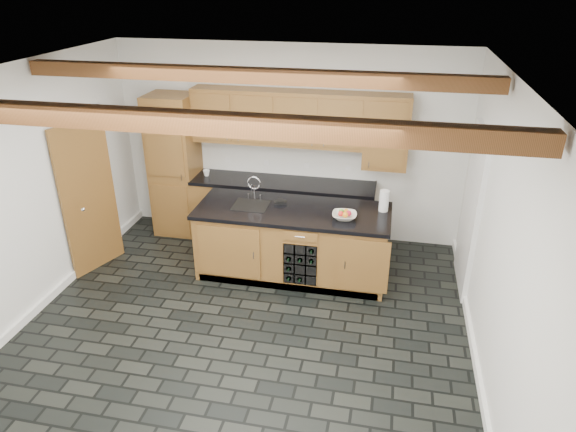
% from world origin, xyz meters
% --- Properties ---
extents(ground, '(5.00, 5.00, 0.00)m').
position_xyz_m(ground, '(0.00, 0.00, 0.00)').
color(ground, black).
rests_on(ground, ground).
extents(room_shell, '(5.01, 5.00, 5.00)m').
position_xyz_m(room_shell, '(-0.09, 0.53, 1.53)').
color(room_shell, white).
rests_on(room_shell, ground).
extents(back_cabinetry, '(3.65, 0.62, 2.20)m').
position_xyz_m(back_cabinetry, '(-0.38, 2.24, 0.98)').
color(back_cabinetry, brown).
rests_on(back_cabinetry, ground).
extents(island, '(2.48, 0.96, 0.93)m').
position_xyz_m(island, '(0.31, 1.28, 0.46)').
color(island, brown).
rests_on(island, ground).
extents(faucet, '(0.45, 0.40, 0.34)m').
position_xyz_m(faucet, '(-0.25, 1.33, 0.96)').
color(faucet, black).
rests_on(faucet, island).
extents(kitchen_scale, '(0.18, 0.13, 0.05)m').
position_xyz_m(kitchen_scale, '(0.11, 1.43, 0.95)').
color(kitchen_scale, black).
rests_on(kitchen_scale, island).
extents(fruit_bowl, '(0.32, 0.32, 0.07)m').
position_xyz_m(fruit_bowl, '(0.97, 1.15, 0.97)').
color(fruit_bowl, beige).
rests_on(fruit_bowl, island).
extents(fruit_cluster, '(0.16, 0.17, 0.07)m').
position_xyz_m(fruit_cluster, '(0.97, 1.15, 1.01)').
color(fruit_cluster, '#AF172B').
rests_on(fruit_cluster, fruit_bowl).
extents(paper_towel, '(0.12, 0.12, 0.27)m').
position_xyz_m(paper_towel, '(1.42, 1.48, 1.07)').
color(paper_towel, white).
rests_on(paper_towel, island).
extents(mug, '(0.13, 0.13, 0.09)m').
position_xyz_m(mug, '(-1.17, 2.19, 0.98)').
color(mug, white).
rests_on(mug, back_cabinetry).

